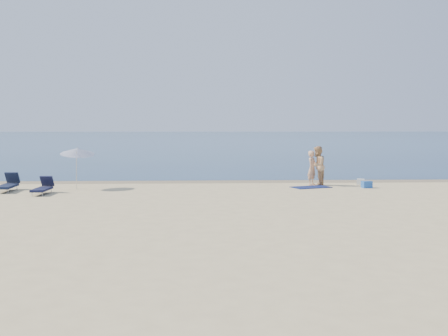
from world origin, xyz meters
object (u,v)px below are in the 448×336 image
object	(u,v)px
person_right	(317,166)
umbrella_near	(78,151)
blue_cooler	(367,184)
person_left	(312,168)

from	to	relation	value
person_right	umbrella_near	distance (m)	11.65
person_right	blue_cooler	xyz separation A→B (m)	(2.15, -1.16, -0.81)
person_left	person_right	size ratio (longest dim) A/B	0.88
person_right	umbrella_near	size ratio (longest dim) A/B	0.93
blue_cooler	umbrella_near	bearing A→B (deg)	166.64
person_left	blue_cooler	distance (m)	2.79
person_right	blue_cooler	size ratio (longest dim) A/B	4.26
umbrella_near	blue_cooler	bearing A→B (deg)	-19.97
person_right	blue_cooler	world-z (taller)	person_right
blue_cooler	umbrella_near	xyz separation A→B (m)	(-13.74, 0.22, 1.62)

